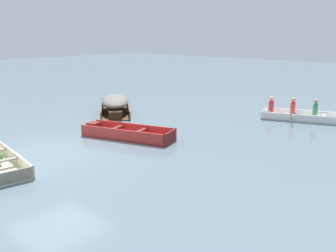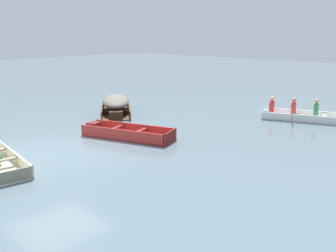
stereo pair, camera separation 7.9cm
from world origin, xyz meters
name	(u,v)px [view 1 (the left image)]	position (x,y,z in m)	size (l,w,h in m)	color
ground_plane	(53,152)	(0.00, 0.00, 0.00)	(80.00, 80.00, 0.00)	slate
skiff_dark_varnish_near_moored	(115,103)	(-2.89, 4.79, 0.43)	(3.23, 2.96, 0.75)	#4C2D19
skiff_red_mid_moored	(124,133)	(0.39, 2.46, 0.14)	(3.26, 1.83, 0.39)	#AD2D28
rowboat_white_with_crew	(302,115)	(3.71, 9.00, 0.19)	(3.78, 2.44, 0.89)	white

